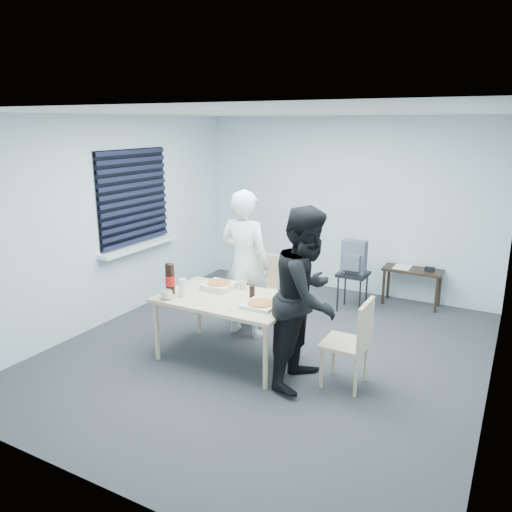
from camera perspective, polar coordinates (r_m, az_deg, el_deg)
The scene contains 19 objects.
room at distance 6.84m, azimuth -13.56°, elevation 5.66°, with size 5.00×5.00×5.00m.
dining_table at distance 5.36m, azimuth -3.25°, elevation -5.33°, with size 1.44×0.91×0.70m.
chair_far at distance 6.37m, azimuth 0.50°, elevation -3.18°, with size 0.42×0.42×0.89m.
chair_right at distance 4.92m, azimuth 11.14°, elevation -9.17°, with size 0.42×0.42×0.89m.
person_white at distance 5.90m, azimuth -1.30°, elevation -0.91°, with size 0.65×0.42×1.77m, color silver.
person_black at distance 4.82m, azimuth 5.84°, elevation -4.69°, with size 0.86×0.47×1.77m, color black.
side_table at distance 7.30m, azimuth 17.45°, elevation -2.04°, with size 0.80×0.35×0.53m.
stool at distance 6.91m, azimuth 11.01°, elevation -2.74°, with size 0.39×0.39×0.54m.
backpack at distance 6.81m, azimuth 11.11°, elevation -0.15°, with size 0.32×0.23×0.45m.
pizza_box_a at distance 5.60m, azimuth -4.23°, elevation -3.38°, with size 0.32×0.32×0.08m.
pizza_box_b at distance 5.07m, azimuth 0.55°, elevation -5.56°, with size 0.32×0.32×0.05m.
mug_a at distance 5.34m, azimuth -10.18°, elevation -4.38°, with size 0.12×0.12×0.10m, color silver.
mug_b at distance 5.57m, azimuth -1.54°, elevation -3.34°, with size 0.10×0.10×0.09m, color silver.
cola_glass at distance 5.30m, azimuth -0.45°, elevation -4.09°, with size 0.06×0.06×0.13m, color black.
soda_bottle at distance 5.49m, azimuth -9.80°, elevation -2.62°, with size 0.10×0.10×0.33m.
plastic_cups at distance 5.39m, azimuth -8.37°, elevation -3.59°, with size 0.08×0.08×0.19m, color silver.
rubber_band at distance 4.97m, azimuth -2.93°, elevation -6.23°, with size 0.05×0.05×0.00m, color red.
papers at distance 7.32m, azimuth 16.39°, elevation -1.21°, with size 0.22×0.30×0.01m, color white.
black_box at distance 7.23m, azimuth 19.22°, elevation -1.44°, with size 0.13×0.09×0.05m, color black.
Camera 1 is at (2.33, -4.61, 2.51)m, focal length 35.00 mm.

